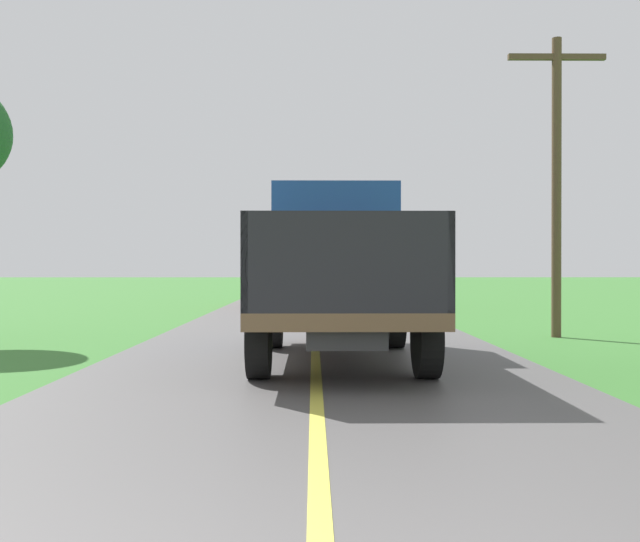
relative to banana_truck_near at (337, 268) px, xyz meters
name	(u,v)px	position (x,y,z in m)	size (l,w,h in m)	color
banana_truck_near	(337,268)	(0.00, 0.00, 0.00)	(2.38, 5.82, 2.80)	#2D2D30
banana_truck_far	(327,267)	(0.12, 15.23, -0.01)	(2.38, 5.81, 2.80)	#2D2D30
utility_pole_roadside	(557,174)	(4.74, 3.48, 1.96)	(2.05, 0.20, 6.29)	brown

